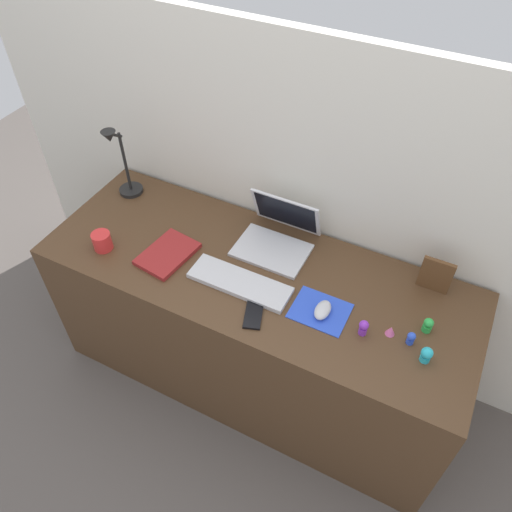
% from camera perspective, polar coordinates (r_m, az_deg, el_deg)
% --- Properties ---
extents(ground_plane, '(6.00, 6.00, 0.00)m').
position_cam_1_polar(ground_plane, '(2.62, -0.07, -12.75)').
color(ground_plane, '#59514C').
extents(back_wall, '(2.99, 0.05, 1.57)m').
position_cam_1_polar(back_wall, '(2.23, 4.20, 5.23)').
color(back_wall, silver).
rests_on(back_wall, ground_plane).
extents(desk, '(1.79, 0.65, 0.74)m').
position_cam_1_polar(desk, '(2.31, -0.08, -7.95)').
color(desk, '#4C331E').
rests_on(desk, ground_plane).
extents(laptop, '(0.30, 0.28, 0.20)m').
position_cam_1_polar(laptop, '(2.11, 2.50, 2.57)').
color(laptop, silver).
rests_on(laptop, desk).
extents(keyboard, '(0.41, 0.13, 0.02)m').
position_cam_1_polar(keyboard, '(1.97, -1.84, -3.02)').
color(keyboard, silver).
rests_on(keyboard, desk).
extents(mousepad, '(0.21, 0.17, 0.00)m').
position_cam_1_polar(mousepad, '(1.91, 7.25, -6.15)').
color(mousepad, blue).
rests_on(mousepad, desk).
extents(mouse, '(0.06, 0.10, 0.03)m').
position_cam_1_polar(mouse, '(1.89, 7.54, -6.07)').
color(mouse, silver).
rests_on(mouse, mousepad).
extents(cell_phone, '(0.10, 0.14, 0.01)m').
position_cam_1_polar(cell_phone, '(1.88, -0.28, -6.66)').
color(cell_phone, black).
rests_on(cell_phone, desk).
extents(desk_lamp, '(0.11, 0.15, 0.36)m').
position_cam_1_polar(desk_lamp, '(2.36, -14.95, 9.97)').
color(desk_lamp, black).
rests_on(desk_lamp, desk).
extents(notebook_pad, '(0.20, 0.26, 0.02)m').
position_cam_1_polar(notebook_pad, '(2.11, -9.95, 0.24)').
color(notebook_pad, maroon).
rests_on(notebook_pad, desk).
extents(picture_frame, '(0.12, 0.02, 0.15)m').
position_cam_1_polar(picture_frame, '(2.03, 19.63, -2.06)').
color(picture_frame, brown).
rests_on(picture_frame, desk).
extents(coffee_mug, '(0.08, 0.08, 0.08)m').
position_cam_1_polar(coffee_mug, '(2.19, -16.98, 1.62)').
color(coffee_mug, red).
rests_on(coffee_mug, desk).
extents(toy_figurine_pink, '(0.03, 0.03, 0.04)m').
position_cam_1_polar(toy_figurine_pink, '(1.88, 14.96, -8.14)').
color(toy_figurine_pink, pink).
rests_on(toy_figurine_pink, desk).
extents(toy_figurine_green, '(0.04, 0.04, 0.06)m').
position_cam_1_polar(toy_figurine_green, '(1.92, 18.85, -7.38)').
color(toy_figurine_green, green).
rests_on(toy_figurine_green, desk).
extents(toy_figurine_purple, '(0.04, 0.04, 0.07)m').
position_cam_1_polar(toy_figurine_purple, '(1.85, 12.04, -7.88)').
color(toy_figurine_purple, purple).
rests_on(toy_figurine_purple, desk).
extents(toy_figurine_cyan, '(0.04, 0.04, 0.06)m').
position_cam_1_polar(toy_figurine_cyan, '(1.84, 18.69, -10.49)').
color(toy_figurine_cyan, '#28B7CC').
rests_on(toy_figurine_cyan, desk).
extents(toy_figurine_blue, '(0.03, 0.03, 0.05)m').
position_cam_1_polar(toy_figurine_blue, '(1.87, 17.10, -8.84)').
color(toy_figurine_blue, blue).
rests_on(toy_figurine_blue, desk).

